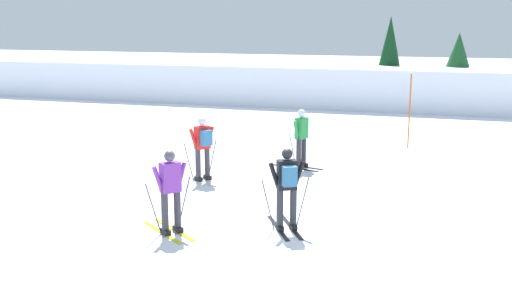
{
  "coord_description": "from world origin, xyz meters",
  "views": [
    {
      "loc": [
        3.56,
        -12.45,
        4.25
      ],
      "look_at": [
        -1.08,
        2.43,
        0.9
      ],
      "focal_mm": 44.46,
      "sensor_mm": 36.0,
      "label": 1
    }
  ],
  "objects_px": {
    "skier_purple": "(170,190)",
    "skier_red": "(203,146)",
    "trail_marker_pole": "(410,111)",
    "conifer_far_left": "(458,63)",
    "skier_black": "(287,185)",
    "conifer_far_right": "(390,52)",
    "skier_green": "(301,137)"
  },
  "relations": [
    {
      "from": "conifer_far_left",
      "to": "skier_black",
      "type": "bearing_deg",
      "value": -98.97
    },
    {
      "from": "skier_black",
      "to": "conifer_far_right",
      "type": "distance_m",
      "value": 20.49
    },
    {
      "from": "conifer_far_left",
      "to": "skier_green",
      "type": "bearing_deg",
      "value": -105.81
    },
    {
      "from": "skier_black",
      "to": "conifer_far_left",
      "type": "bearing_deg",
      "value": 81.03
    },
    {
      "from": "skier_purple",
      "to": "skier_red",
      "type": "relative_size",
      "value": 1.0
    },
    {
      "from": "skier_red",
      "to": "trail_marker_pole",
      "type": "distance_m",
      "value": 7.81
    },
    {
      "from": "skier_purple",
      "to": "skier_black",
      "type": "xyz_separation_m",
      "value": [
        2.17,
        0.86,
        0.04
      ]
    },
    {
      "from": "skier_red",
      "to": "conifer_far_right",
      "type": "bearing_deg",
      "value": 79.83
    },
    {
      "from": "skier_red",
      "to": "conifer_far_left",
      "type": "xyz_separation_m",
      "value": [
        6.35,
        17.06,
        1.16
      ]
    },
    {
      "from": "skier_purple",
      "to": "trail_marker_pole",
      "type": "bearing_deg",
      "value": 69.05
    },
    {
      "from": "skier_purple",
      "to": "trail_marker_pole",
      "type": "relative_size",
      "value": 0.69
    },
    {
      "from": "skier_purple",
      "to": "skier_green",
      "type": "height_order",
      "value": "same"
    },
    {
      "from": "skier_purple",
      "to": "skier_green",
      "type": "bearing_deg",
      "value": 79.55
    },
    {
      "from": "skier_black",
      "to": "skier_green",
      "type": "height_order",
      "value": "same"
    },
    {
      "from": "skier_purple",
      "to": "conifer_far_left",
      "type": "height_order",
      "value": "conifer_far_left"
    },
    {
      "from": "skier_purple",
      "to": "conifer_far_left",
      "type": "bearing_deg",
      "value": 75.76
    },
    {
      "from": "trail_marker_pole",
      "to": "conifer_far_right",
      "type": "height_order",
      "value": "conifer_far_right"
    },
    {
      "from": "skier_red",
      "to": "trail_marker_pole",
      "type": "bearing_deg",
      "value": 51.3
    },
    {
      "from": "skier_purple",
      "to": "skier_red",
      "type": "distance_m",
      "value": 4.23
    },
    {
      "from": "skier_green",
      "to": "trail_marker_pole",
      "type": "relative_size",
      "value": 0.69
    },
    {
      "from": "skier_red",
      "to": "skier_green",
      "type": "xyz_separation_m",
      "value": [
        2.14,
        2.2,
        -0.04
      ]
    },
    {
      "from": "skier_red",
      "to": "skier_black",
      "type": "xyz_separation_m",
      "value": [
        3.14,
        -3.25,
        0.0
      ]
    },
    {
      "from": "trail_marker_pole",
      "to": "conifer_far_left",
      "type": "height_order",
      "value": "conifer_far_left"
    },
    {
      "from": "skier_purple",
      "to": "trail_marker_pole",
      "type": "height_order",
      "value": "trail_marker_pole"
    },
    {
      "from": "conifer_far_left",
      "to": "trail_marker_pole",
      "type": "bearing_deg",
      "value": -97.61
    },
    {
      "from": "skier_black",
      "to": "trail_marker_pole",
      "type": "bearing_deg",
      "value": 79.44
    },
    {
      "from": "skier_black",
      "to": "skier_green",
      "type": "xyz_separation_m",
      "value": [
        -1.0,
        5.45,
        -0.04
      ]
    },
    {
      "from": "skier_purple",
      "to": "conifer_far_right",
      "type": "bearing_deg",
      "value": 84.34
    },
    {
      "from": "conifer_far_left",
      "to": "conifer_far_right",
      "type": "height_order",
      "value": "conifer_far_right"
    },
    {
      "from": "skier_red",
      "to": "skier_purple",
      "type": "bearing_deg",
      "value": -76.72
    },
    {
      "from": "skier_red",
      "to": "conifer_far_right",
      "type": "relative_size",
      "value": 0.4
    },
    {
      "from": "trail_marker_pole",
      "to": "conifer_far_right",
      "type": "relative_size",
      "value": 0.57
    }
  ]
}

